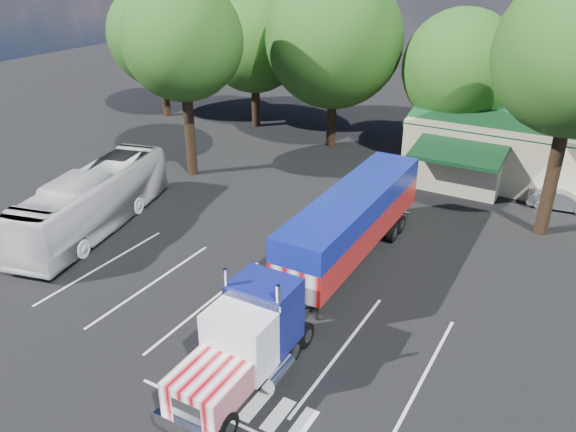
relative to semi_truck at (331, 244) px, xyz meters
The scene contains 11 objects.
ground 5.06m from the semi_truck, 151.46° to the left, with size 120.00×120.00×0.00m, color black.
tree_row_a 32.37m from the semi_truck, 144.31° to the left, with size 9.00×9.00×11.68m.
tree_row_b 26.67m from the semi_truck, 130.39° to the left, with size 8.40×8.40×11.35m.
tree_row_c 21.25m from the semi_truck, 116.07° to the left, with size 10.00×10.00×13.05m.
tree_row_d 20.14m from the semi_truck, 89.96° to the left, with size 8.00×8.00×10.60m.
tree_near_left 17.88m from the semi_truck, 150.58° to the left, with size 7.60×7.60×12.65m.
semi_truck is the anchor object (origin of this frame).
woman 4.74m from the semi_truck, 121.92° to the right, with size 0.59×0.39×1.63m, color black.
bicycle 4.26m from the semi_truck, 124.62° to the left, with size 0.55×1.58×0.83m, color black.
tour_bus 13.79m from the semi_truck, behind, with size 2.75×11.76×3.27m, color silver.
silver_sedan 16.65m from the semi_truck, 61.08° to the left, with size 1.30×3.72×1.23m, color #9A9CA1.
Camera 1 is at (13.28, -21.86, 13.98)m, focal length 35.00 mm.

